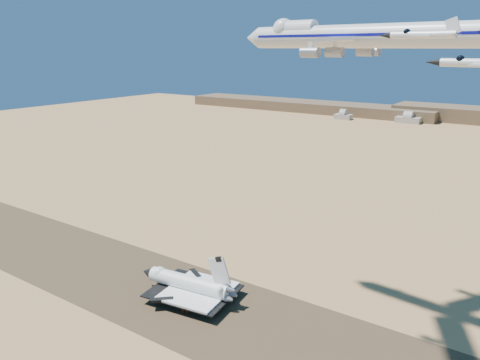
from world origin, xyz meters
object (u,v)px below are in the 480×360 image
Objects in this scene: shuttle at (188,285)px; chase_jet_b at (478,63)px; crew_a at (185,306)px; crew_b at (183,311)px; chase_jet_e at (455,36)px; crew_c at (187,312)px; carrier_747 at (350,36)px; chase_jet_a at (421,35)px.

chase_jet_b is (94.18, -40.27, 83.88)m from shuttle.
crew_b is at bearing -125.07° from crew_a.
chase_jet_e reaches higher than chase_jet_b.
shuttle is 23.88× the size of crew_b.
shuttle is 25.17× the size of crew_c.
chase_jet_b is (44.69, -61.87, -5.51)m from carrier_747.
carrier_747 is 108.22m from crew_a.
crew_b is 138.44m from chase_jet_e.
crew_a is 137.63m from chase_jet_e.
carrier_747 is at bearing -33.97° from crew_a.
chase_jet_b is at bearing -66.73° from chase_jet_e.
shuttle is 132.98m from chase_jet_e.
chase_jet_a reaches higher than chase_jet_b.
shuttle is 8.63m from crew_a.
shuttle reaches higher than crew_a.
carrier_747 is 108.29m from crew_b.
carrier_747 reaches higher than chase_jet_b.
chase_jet_e reaches higher than crew_a.
carrier_747 is 107.63m from crew_c.
crew_c is at bearing -137.96° from carrier_747.
carrier_747 reaches higher than chase_jet_a.
chase_jet_a is 1.03× the size of chase_jet_b.
chase_jet_e reaches higher than crew_b.
shuttle is at bearing -24.54° from crew_c.
crew_a is 3.61m from crew_b.
crew_a is 0.11× the size of chase_jet_a.
shuttle is at bearing 161.86° from chase_jet_b.
chase_jet_a reaches higher than crew_c.
crew_b is 1.05× the size of crew_c.
chase_jet_a is (33.22, -50.55, -1.08)m from carrier_747.
carrier_747 is 6.03× the size of chase_jet_a.
chase_jet_a is at bearing -26.55° from shuttle.
carrier_747 is at bearing -115.11° from crew_c.
chase_jet_a is at bearing -118.35° from crew_b.
chase_jet_b is (11.47, -11.32, -4.43)m from chase_jet_a.
carrier_747 is 54.85× the size of crew_c.
crew_a is at bearing 164.53° from chase_jet_b.
crew_b is 0.11× the size of chase_jet_e.
chase_jet_a reaches higher than crew_a.
chase_jet_b is at bearing -123.34° from crew_b.
shuttle is at bearing 53.63° from crew_a.
chase_jet_a is (82.71, -28.95, 88.31)m from shuttle.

